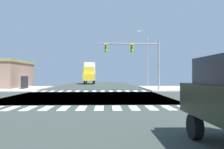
{
  "coord_description": "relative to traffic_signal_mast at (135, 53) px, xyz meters",
  "views": [
    {
      "loc": [
        1.62,
        -20.49,
        1.84
      ],
      "look_at": [
        2.46,
        9.91,
        2.01
      ],
      "focal_mm": 37.01,
      "sensor_mm": 36.0,
      "label": 1
    }
  ],
  "objects": [
    {
      "name": "box_truck_leading_1",
      "position": [
        -7.16,
        24.29,
        -2.01
      ],
      "size": [
        2.4,
        7.2,
        4.85
      ],
      "rotation": [
        0.0,
        0.0,
        3.14
      ],
      "color": "black",
      "rests_on": "ground"
    },
    {
      "name": "street_lamp",
      "position": [
        2.99,
        9.14,
        0.82
      ],
      "size": [
        1.78,
        0.32,
        9.17
      ],
      "color": "gray",
      "rests_on": "ground"
    },
    {
      "name": "crosswalk_near",
      "position": [
        -5.41,
        -14.72,
        -4.57
      ],
      "size": [
        13.5,
        2.0,
        0.01
      ],
      "color": "silver",
      "rests_on": "ground"
    },
    {
      "name": "sidewalk_corner_ne",
      "position": [
        7.84,
        4.58,
        -4.51
      ],
      "size": [
        12.0,
        12.0,
        0.14
      ],
      "color": "#B2ADA3",
      "rests_on": "ground"
    },
    {
      "name": "sidewalk_corner_nw",
      "position": [
        -18.16,
        4.58,
        -4.51
      ],
      "size": [
        12.0,
        12.0,
        0.14
      ],
      "color": "#B9AEA4",
      "rests_on": "ground"
    },
    {
      "name": "crosswalk_far",
      "position": [
        -5.41,
        -0.12,
        -4.57
      ],
      "size": [
        13.5,
        2.0,
        0.01
      ],
      "color": "silver",
      "rests_on": "ground"
    },
    {
      "name": "traffic_signal_mast",
      "position": [
        0.0,
        0.0,
        0.0
      ],
      "size": [
        7.41,
        0.55,
        6.16
      ],
      "color": "gray",
      "rests_on": "ground"
    },
    {
      "name": "ground",
      "position": [
        -5.16,
        -7.42,
        -4.6
      ],
      "size": [
        90.0,
        90.0,
        0.05
      ],
      "color": "#333C37"
    }
  ]
}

